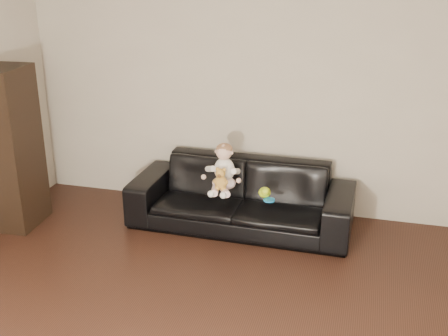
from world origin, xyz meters
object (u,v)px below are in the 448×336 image
(toy_green, at_px, (265,192))
(toy_blue_disc, at_px, (269,200))
(baby, at_px, (224,170))
(teddy_bear, at_px, (221,179))
(cabinet, at_px, (11,148))
(sofa, at_px, (241,196))
(toy_rattle, at_px, (266,194))

(toy_green, bearing_deg, toy_blue_disc, -51.18)
(baby, bearing_deg, teddy_bear, -104.02)
(baby, xyz_separation_m, toy_green, (0.43, -0.08, -0.16))
(cabinet, bearing_deg, toy_green, 3.95)
(teddy_bear, bearing_deg, sofa, 40.77)
(teddy_bear, bearing_deg, toy_blue_disc, -22.50)
(baby, relative_size, toy_green, 3.33)
(teddy_bear, distance_m, toy_rattle, 0.45)
(sofa, xyz_separation_m, baby, (-0.15, -0.12, 0.31))
(cabinet, bearing_deg, toy_blue_disc, 2.12)
(toy_rattle, bearing_deg, teddy_bear, -169.93)
(baby, distance_m, teddy_bear, 0.15)
(toy_blue_disc, bearing_deg, baby, 162.20)
(baby, height_order, toy_green, baby)
(teddy_bear, bearing_deg, toy_green, -12.58)
(teddy_bear, bearing_deg, toy_rattle, -10.89)
(sofa, distance_m, toy_rattle, 0.37)
(cabinet, height_order, toy_rattle, cabinet)
(toy_green, bearing_deg, cabinet, -172.24)
(toy_rattle, xyz_separation_m, toy_blue_disc, (0.05, -0.09, -0.02))
(cabinet, height_order, toy_blue_disc, cabinet)
(teddy_bear, relative_size, toy_blue_disc, 2.07)
(teddy_bear, relative_size, toy_rattle, 3.56)
(teddy_bear, distance_m, toy_blue_disc, 0.50)
(toy_blue_disc, bearing_deg, teddy_bear, 178.46)
(cabinet, bearing_deg, baby, 7.74)
(toy_rattle, relative_size, toy_blue_disc, 0.58)
(baby, bearing_deg, cabinet, 173.53)
(toy_blue_disc, bearing_deg, sofa, 140.59)
(cabinet, xyz_separation_m, baby, (2.05, 0.42, -0.17))
(sofa, bearing_deg, cabinet, -165.34)
(baby, distance_m, toy_rattle, 0.47)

